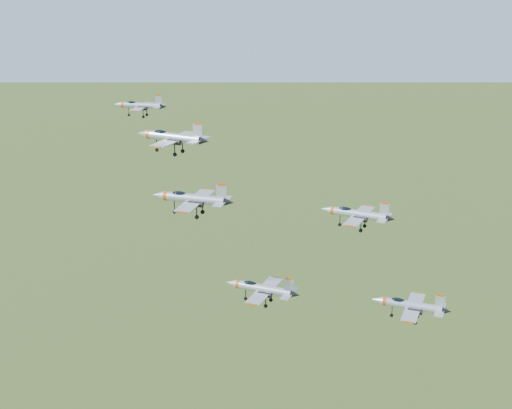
# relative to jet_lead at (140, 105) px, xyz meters

# --- Properties ---
(jet_lead) EXTENTS (10.74, 8.80, 2.88)m
(jet_lead) POSITION_rel_jet_lead_xyz_m (0.00, 0.00, 0.00)
(jet_lead) COLOR #B0B5BD
(jet_left_high) EXTENTS (13.96, 11.78, 3.76)m
(jet_left_high) POSITION_rel_jet_lead_xyz_m (12.18, -17.17, -1.56)
(jet_left_high) COLOR #B0B5BD
(jet_right_high) EXTENTS (12.79, 10.60, 3.42)m
(jet_right_high) POSITION_rel_jet_lead_xyz_m (20.90, -34.52, -6.15)
(jet_right_high) COLOR #B0B5BD
(jet_left_low) EXTENTS (13.66, 11.51, 3.67)m
(jet_left_low) POSITION_rel_jet_lead_xyz_m (43.11, -8.87, -15.87)
(jet_left_low) COLOR #B0B5BD
(jet_right_low) EXTENTS (12.15, 10.20, 3.26)m
(jet_right_low) POSITION_rel_jet_lead_xyz_m (30.81, -32.14, -20.70)
(jet_right_low) COLOR #B0B5BD
(jet_trail) EXTENTS (13.24, 11.06, 3.54)m
(jet_trail) POSITION_rel_jet_lead_xyz_m (53.32, -19.49, -27.44)
(jet_trail) COLOR #B0B5BD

